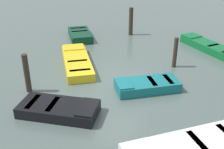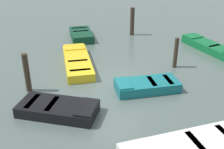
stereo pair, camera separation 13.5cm
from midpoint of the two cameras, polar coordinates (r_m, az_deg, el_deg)
name	(u,v)px [view 2 (the right image)]	position (r m, az deg, el deg)	size (l,w,h in m)	color
ground_plane	(112,82)	(12.25, 0.32, -1.47)	(80.00, 80.00, 0.00)	#4C5B56
rowboat_white	(185,148)	(8.61, 15.21, -14.42)	(3.51, 3.65, 0.46)	silver
rowboat_yellow	(77,61)	(13.83, -6.88, 2.71)	(3.84, 3.32, 0.46)	gold
rowboat_dark_green	(81,35)	(17.77, -6.12, 8.15)	(2.85, 2.62, 0.46)	#0C3823
rowboat_teal	(147,85)	(11.58, 7.48, -2.23)	(2.50, 2.78, 0.46)	#14666B
rowboat_black	(59,109)	(10.16, -10.59, -6.91)	(1.85, 3.02, 0.46)	black
rowboat_green	(210,47)	(16.59, 19.71, 5.39)	(3.14, 3.57, 0.46)	#0F602D
mooring_piling_near_left	(132,21)	(18.16, 4.40, 10.85)	(0.27, 0.27, 1.78)	#33281E
mooring_piling_far_right	(27,73)	(11.66, -16.83, 0.32)	(0.23, 0.23, 1.64)	#33281E
mooring_piling_mid_left	(176,53)	(13.70, 13.28, 4.35)	(0.20, 0.20, 1.49)	#33281E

